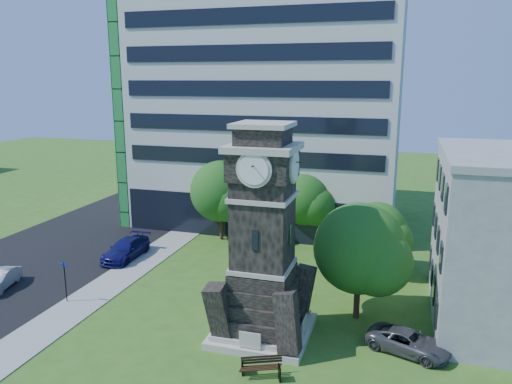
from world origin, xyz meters
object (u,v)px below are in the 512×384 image
(car_street_north, at_px, (126,249))
(street_sign, at_px, (65,277))
(park_bench, at_px, (261,366))
(car_east_lot, at_px, (408,342))
(clock_tower, at_px, (263,248))
(car_street_mid, at_px, (0,280))

(car_street_north, distance_m, street_sign, 8.52)
(park_bench, xyz_separation_m, street_sign, (-14.70, 4.37, 1.18))
(street_sign, bearing_deg, car_east_lot, 2.21)
(park_bench, bearing_deg, car_east_lot, 8.38)
(car_street_north, relative_size, park_bench, 2.63)
(street_sign, bearing_deg, car_street_north, 96.31)
(clock_tower, bearing_deg, car_street_north, 148.48)
(clock_tower, distance_m, car_street_north, 17.30)
(park_bench, height_order, street_sign, street_sign)
(car_east_lot, relative_size, street_sign, 1.60)
(clock_tower, bearing_deg, car_east_lot, 2.56)
(street_sign, bearing_deg, car_street_mid, 176.90)
(clock_tower, height_order, car_street_mid, clock_tower)
(park_bench, bearing_deg, car_street_mid, 142.60)
(clock_tower, height_order, car_east_lot, clock_tower)
(car_street_north, relative_size, street_sign, 1.94)
(clock_tower, relative_size, car_east_lot, 2.76)
(car_street_north, xyz_separation_m, car_east_lot, (22.33, -8.37, -0.16))
(car_street_mid, distance_m, park_bench, 21.19)
(car_street_mid, bearing_deg, park_bench, -28.44)
(clock_tower, bearing_deg, park_bench, -75.03)
(park_bench, bearing_deg, street_sign, 139.41)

